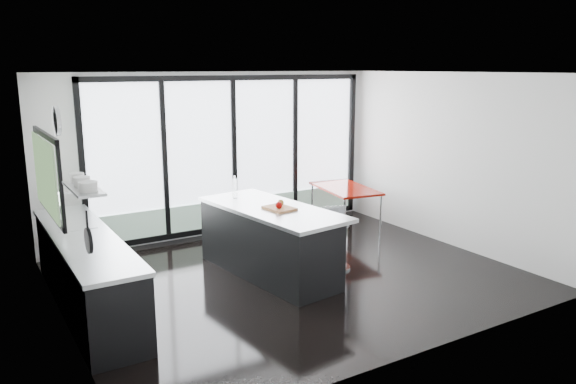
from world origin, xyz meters
TOP-DOWN VIEW (x-y plane):
  - floor at (0.00, 0.00)m, footprint 6.00×5.00m
  - ceiling at (0.00, 0.00)m, footprint 6.00×5.00m
  - wall_back at (0.27, 2.47)m, footprint 6.00×0.09m
  - wall_front at (0.00, -2.50)m, footprint 6.00×0.00m
  - wall_left at (-2.97, 0.27)m, footprint 0.26×5.00m
  - wall_right at (3.00, 0.00)m, footprint 0.00×5.00m
  - counter_cabinets at (-2.67, 0.40)m, footprint 0.69×3.24m
  - island at (-0.24, 0.28)m, footprint 1.30×2.48m
  - bar_stool_near at (0.71, -0.03)m, footprint 0.56×0.56m
  - bar_stool_far at (0.67, 0.50)m, footprint 0.46×0.46m
  - red_table at (2.09, 1.59)m, footprint 1.02×1.52m

SIDE VIEW (x-z plane):
  - floor at x=0.00m, z-range 0.00..0.00m
  - bar_stool_far at x=0.67m, z-range 0.00..0.62m
  - bar_stool_near at x=0.71m, z-range 0.00..0.69m
  - red_table at x=2.09m, z-range 0.00..0.76m
  - counter_cabinets at x=-2.67m, z-range -0.22..1.14m
  - island at x=-0.24m, z-range -0.14..1.12m
  - wall_back at x=0.27m, z-range -0.13..2.67m
  - wall_front at x=0.00m, z-range 0.00..2.80m
  - wall_right at x=3.00m, z-range 0.00..2.80m
  - wall_left at x=-2.97m, z-range 0.16..2.96m
  - ceiling at x=0.00m, z-range 2.80..2.80m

